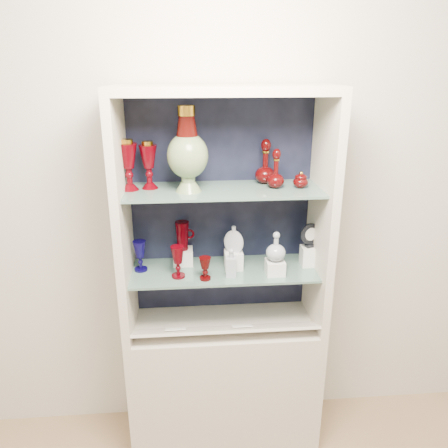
{
  "coord_description": "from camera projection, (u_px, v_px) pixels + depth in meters",
  "views": [
    {
      "loc": [
        -0.17,
        -0.44,
        2.01
      ],
      "look_at": [
        0.0,
        1.53,
        1.3
      ],
      "focal_mm": 35.0,
      "sensor_mm": 36.0,
      "label": 1
    }
  ],
  "objects": [
    {
      "name": "wall_back",
      "position": [
        220.0,
        192.0,
        2.27
      ],
      "size": [
        3.5,
        0.02,
        2.8
      ],
      "primitive_type": "cube",
      "color": "beige",
      "rests_on": "ground"
    },
    {
      "name": "cabinet_base",
      "position": [
        224.0,
        381.0,
        2.42
      ],
      "size": [
        1.0,
        0.4,
        0.75
      ],
      "primitive_type": "cube",
      "color": "beige",
      "rests_on": "ground"
    },
    {
      "name": "cabinet_back_panel",
      "position": [
        221.0,
        207.0,
        2.27
      ],
      "size": [
        0.98,
        0.02,
        1.15
      ],
      "primitive_type": "cube",
      "color": "black",
      "rests_on": "cabinet_base"
    },
    {
      "name": "cabinet_side_left",
      "position": [
        123.0,
        222.0,
        2.06
      ],
      "size": [
        0.04,
        0.4,
        1.15
      ],
      "primitive_type": "cube",
      "color": "beige",
      "rests_on": "cabinet_base"
    },
    {
      "name": "cabinet_side_right",
      "position": [
        322.0,
        216.0,
        2.13
      ],
      "size": [
        0.04,
        0.4,
        1.15
      ],
      "primitive_type": "cube",
      "color": "beige",
      "rests_on": "cabinet_base"
    },
    {
      "name": "cabinet_top_cap",
      "position": [
        224.0,
        90.0,
        1.89
      ],
      "size": [
        1.0,
        0.4,
        0.04
      ],
      "primitive_type": "cube",
      "color": "beige",
      "rests_on": "cabinet_side_left"
    },
    {
      "name": "shelf_lower",
      "position": [
        224.0,
        270.0,
        2.21
      ],
      "size": [
        0.92,
        0.34,
        0.01
      ],
      "primitive_type": "cube",
      "color": "slate",
      "rests_on": "cabinet_side_left"
    },
    {
      "name": "shelf_upper",
      "position": [
        224.0,
        190.0,
        2.07
      ],
      "size": [
        0.92,
        0.34,
        0.01
      ],
      "primitive_type": "cube",
      "color": "slate",
      "rests_on": "cabinet_side_left"
    },
    {
      "name": "label_ledge",
      "position": [
        226.0,
        329.0,
        2.18
      ],
      "size": [
        0.92,
        0.17,
        0.09
      ],
      "primitive_type": "cube",
      "rotation": [
        -0.44,
        0.0,
        0.0
      ],
      "color": "beige",
      "rests_on": "cabinet_base"
    },
    {
      "name": "label_card_0",
      "position": [
        176.0,
        329.0,
        2.15
      ],
      "size": [
        0.1,
        0.06,
        0.03
      ],
      "primitive_type": "cube",
      "rotation": [
        -0.44,
        0.0,
        0.0
      ],
      "color": "white",
      "rests_on": "label_ledge"
    },
    {
      "name": "label_card_1",
      "position": [
        242.0,
        326.0,
        2.18
      ],
      "size": [
        0.1,
        0.06,
        0.03
      ],
      "primitive_type": "cube",
      "rotation": [
        -0.44,
        0.0,
        0.0
      ],
      "color": "white",
      "rests_on": "label_ledge"
    },
    {
      "name": "pedestal_lamp_left",
      "position": [
        128.0,
        165.0,
        2.01
      ],
      "size": [
        0.09,
        0.09,
        0.24
      ],
      "primitive_type": null,
      "rotation": [
        0.0,
        0.0,
        -0.02
      ],
      "color": "#4E0007",
      "rests_on": "shelf_upper"
    },
    {
      "name": "pedestal_lamp_right",
      "position": [
        149.0,
        165.0,
        2.04
      ],
      "size": [
        0.1,
        0.1,
        0.22
      ],
      "primitive_type": null,
      "rotation": [
        0.0,
        0.0,
        -0.24
      ],
      "color": "#4E0007",
      "rests_on": "shelf_upper"
    },
    {
      "name": "enamel_urn",
      "position": [
        187.0,
        150.0,
        1.96
      ],
      "size": [
        0.21,
        0.21,
        0.39
      ],
      "primitive_type": null,
      "rotation": [
        0.0,
        0.0,
        0.11
      ],
      "color": "#0A4917",
      "rests_on": "shelf_upper"
    },
    {
      "name": "ruby_decanter_a",
      "position": [
        276.0,
        166.0,
        2.04
      ],
      "size": [
        0.11,
        0.11,
        0.21
      ],
      "primitive_type": null,
      "rotation": [
        0.0,
        0.0,
        0.4
      ],
      "color": "#400505",
      "rests_on": "shelf_upper"
    },
    {
      "name": "ruby_decanter_b",
      "position": [
        266.0,
        160.0,
        2.12
      ],
      "size": [
        0.11,
        0.11,
        0.23
      ],
      "primitive_type": null,
      "rotation": [
        0.0,
        0.0,
        0.07
      ],
      "color": "#400505",
      "rests_on": "shelf_upper"
    },
    {
      "name": "lidded_bowl",
      "position": [
        301.0,
        179.0,
        2.07
      ],
      "size": [
        0.08,
        0.08,
        0.08
      ],
      "primitive_type": null,
      "rotation": [
        0.0,
        0.0,
        -0.17
      ],
      "color": "#400505",
      "rests_on": "shelf_upper"
    },
    {
      "name": "cobalt_goblet",
      "position": [
        140.0,
        256.0,
        2.17
      ],
      "size": [
        0.08,
        0.08,
        0.16
      ],
      "primitive_type": null,
      "rotation": [
        0.0,
        0.0,
        0.27
      ],
      "color": "#0A053C",
      "rests_on": "shelf_lower"
    },
    {
      "name": "ruby_goblet_tall",
      "position": [
        178.0,
        262.0,
        2.1
      ],
      "size": [
        0.08,
        0.08,
        0.16
      ],
      "primitive_type": null,
      "rotation": [
        0.0,
        0.0,
        -0.23
      ],
      "color": "#4E0007",
      "rests_on": "shelf_lower"
    },
    {
      "name": "ruby_goblet_small",
      "position": [
        205.0,
        269.0,
        2.08
      ],
      "size": [
        0.06,
        0.06,
        0.11
      ],
      "primitive_type": null,
      "rotation": [
        0.0,
        0.0,
        0.01
      ],
      "color": "#400505",
      "rests_on": "shelf_lower"
    },
    {
      "name": "riser_ruby_pitcher",
      "position": [
        183.0,
        256.0,
        2.26
      ],
      "size": [
        0.1,
        0.1,
        0.08
      ],
      "primitive_type": "cube",
      "color": "silver",
      "rests_on": "shelf_lower"
    },
    {
      "name": "ruby_pitcher",
      "position": [
        182.0,
        236.0,
        2.22
      ],
      "size": [
        0.11,
        0.08,
        0.15
      ],
      "primitive_type": null,
      "rotation": [
        0.0,
        0.0,
        0.04
      ],
      "color": "#4E0007",
      "rests_on": "riser_ruby_pitcher"
    },
    {
      "name": "clear_square_bottle",
      "position": [
        231.0,
        262.0,
        2.11
      ],
      "size": [
        0.06,
        0.06,
        0.14
      ],
      "primitive_type": null,
      "rotation": [
        0.0,
        0.0,
        -0.12
      ],
      "color": "#8E9BA6",
      "rests_on": "shelf_lower"
    },
    {
      "name": "riser_flat_flask",
      "position": [
        234.0,
        260.0,
        2.2
      ],
      "size": [
        0.09,
        0.09,
        0.09
      ],
      "primitive_type": "cube",
      "color": "silver",
      "rests_on": "shelf_lower"
    },
    {
      "name": "flat_flask",
      "position": [
        234.0,
        239.0,
        2.17
      ],
      "size": [
        0.11,
        0.07,
        0.14
      ],
      "primitive_type": null,
      "rotation": [
        0.0,
        0.0,
        -0.36
      ],
      "color": "#AFB5C2",
      "rests_on": "riser_flat_flask"
    },
    {
      "name": "riser_clear_round_decanter",
      "position": [
        275.0,
        267.0,
        2.15
      ],
      "size": [
        0.09,
        0.09,
        0.07
      ],
      "primitive_type": "cube",
      "color": "silver",
      "rests_on": "shelf_lower"
    },
    {
      "name": "clear_round_decanter",
      "position": [
        276.0,
        247.0,
        2.11
      ],
      "size": [
        0.13,
        0.13,
        0.14
      ],
      "primitive_type": null,
      "rotation": [
        0.0,
        0.0,
        -0.41
      ],
      "color": "#8E9BA6",
      "rests_on": "riser_clear_round_decanter"
    },
    {
      "name": "riser_cameo_medallion",
      "position": [
        309.0,
        256.0,
        2.24
      ],
      "size": [
        0.08,
        0.08,
        0.1
      ],
      "primitive_type": "cube",
      "color": "silver",
      "rests_on": "shelf_lower"
    },
    {
      "name": "cameo_medallion",
      "position": [
        310.0,
        235.0,
        2.2
      ],
      "size": [
        0.12,
        0.07,
        0.13
      ],
      "primitive_type": null,
      "rotation": [
        0.0,
        0.0,
        0.3
      ],
      "color": "black",
      "rests_on": "riser_cameo_medallion"
    }
  ]
}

